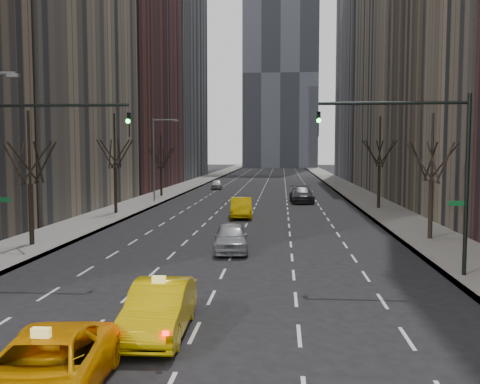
# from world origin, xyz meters

# --- Properties ---
(sidewalk_left) EXTENTS (4.50, 320.00, 0.15)m
(sidewalk_left) POSITION_xyz_m (-12.25, 70.00, 0.07)
(sidewalk_left) COLOR slate
(sidewalk_left) RESTS_ON ground
(sidewalk_right) EXTENTS (4.50, 320.00, 0.15)m
(sidewalk_right) POSITION_xyz_m (12.25, 70.00, 0.07)
(sidewalk_right) COLOR slate
(sidewalk_right) RESTS_ON ground
(bld_left_far) EXTENTS (14.00, 28.00, 44.00)m
(bld_left_far) POSITION_xyz_m (-21.50, 66.00, 22.00)
(bld_left_far) COLOR brown
(bld_left_far) RESTS_ON ground
(bld_left_deep) EXTENTS (14.00, 30.00, 60.00)m
(bld_left_deep) POSITION_xyz_m (-21.50, 96.00, 30.00)
(bld_left_deep) COLOR slate
(bld_left_deep) RESTS_ON ground
(bld_right_far) EXTENTS (14.00, 28.00, 50.00)m
(bld_right_far) POSITION_xyz_m (21.50, 64.00, 25.00)
(bld_right_far) COLOR tan
(bld_right_far) RESTS_ON ground
(bld_right_deep) EXTENTS (14.00, 30.00, 58.00)m
(bld_right_deep) POSITION_xyz_m (21.50, 95.00, 29.00)
(bld_right_deep) COLOR slate
(bld_right_deep) RESTS_ON ground
(tree_lw_b) EXTENTS (3.36, 3.50, 7.82)m
(tree_lw_b) POSITION_xyz_m (-12.00, 18.00, 3.72)
(tree_lw_b) COLOR black
(tree_lw_b) RESTS_ON ground
(tree_lw_c) EXTENTS (3.36, 3.50, 8.74)m
(tree_lw_c) POSITION_xyz_m (-12.00, 34.00, 4.04)
(tree_lw_c) COLOR black
(tree_lw_c) RESTS_ON ground
(tree_lw_d) EXTENTS (3.36, 3.50, 7.36)m
(tree_lw_d) POSITION_xyz_m (-12.00, 52.00, 3.56)
(tree_lw_d) COLOR black
(tree_lw_d) RESTS_ON ground
(tree_rw_b) EXTENTS (3.36, 3.50, 7.82)m
(tree_rw_b) POSITION_xyz_m (12.00, 22.00, 3.72)
(tree_rw_b) COLOR black
(tree_rw_b) RESTS_ON ground
(tree_rw_c) EXTENTS (3.36, 3.50, 8.74)m
(tree_rw_c) POSITION_xyz_m (12.00, 40.00, 4.04)
(tree_rw_c) COLOR black
(tree_rw_c) RESTS_ON ground
(traffic_mast_left) EXTENTS (6.69, 0.39, 8.00)m
(traffic_mast_left) POSITION_xyz_m (-9.11, 12.00, 5.49)
(traffic_mast_left) COLOR black
(traffic_mast_left) RESTS_ON ground
(traffic_mast_right) EXTENTS (6.69, 0.39, 8.00)m
(traffic_mast_right) POSITION_xyz_m (9.11, 12.00, 5.49)
(traffic_mast_right) COLOR black
(traffic_mast_right) RESTS_ON ground
(streetlight_far) EXTENTS (2.83, 0.22, 9.00)m
(streetlight_far) POSITION_xyz_m (-10.84, 45.00, 5.62)
(streetlight_far) COLOR slate
(streetlight_far) RESTS_ON ground
(taxi_suv) EXTENTS (3.04, 5.71, 1.53)m
(taxi_suv) POSITION_xyz_m (-2.62, -0.91, 0.76)
(taxi_suv) COLOR #F9A505
(taxi_suv) RESTS_ON ground
(taxi_sedan) EXTENTS (1.85, 4.93, 1.61)m
(taxi_sedan) POSITION_xyz_m (-1.06, 3.79, 0.80)
(taxi_sedan) COLOR #E1B804
(taxi_sedan) RESTS_ON ground
(silver_sedan_ahead) EXTENTS (2.33, 4.82, 1.59)m
(silver_sedan_ahead) POSITION_xyz_m (-0.16, 17.43, 0.79)
(silver_sedan_ahead) COLOR gray
(silver_sedan_ahead) RESTS_ON ground
(far_taxi) EXTENTS (2.15, 5.16, 1.66)m
(far_taxi) POSITION_xyz_m (-0.74, 32.79, 0.83)
(far_taxi) COLOR #F3C105
(far_taxi) RESTS_ON ground
(far_suv_grey) EXTENTS (2.72, 6.11, 1.74)m
(far_suv_grey) POSITION_xyz_m (4.84, 46.22, 0.87)
(far_suv_grey) COLOR #2F2E33
(far_suv_grey) RESTS_ON ground
(far_car_white) EXTENTS (1.87, 4.05, 1.35)m
(far_car_white) POSITION_xyz_m (-6.86, 65.60, 0.67)
(far_car_white) COLOR silver
(far_car_white) RESTS_ON ground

